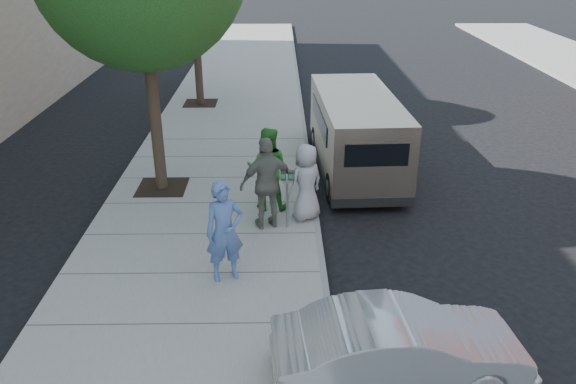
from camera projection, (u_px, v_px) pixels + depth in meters
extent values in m
plane|color=black|center=(250.00, 239.00, 11.90)|extent=(120.00, 120.00, 0.00)
cube|color=gray|center=(203.00, 237.00, 11.85)|extent=(5.00, 60.00, 0.15)
cube|color=gray|center=(318.00, 236.00, 11.89)|extent=(0.12, 60.00, 0.16)
cube|color=black|center=(162.00, 187.00, 13.98)|extent=(1.20, 1.20, 0.01)
cylinder|color=#38281E|center=(154.00, 110.00, 13.15)|extent=(0.28, 0.28, 3.96)
cube|color=black|center=(201.00, 103.00, 20.88)|extent=(1.20, 1.20, 0.01)
cylinder|color=#38281E|center=(197.00, 55.00, 20.14)|extent=(0.28, 0.28, 3.52)
cylinder|color=gray|center=(287.00, 205.00, 11.89)|extent=(0.05, 0.05, 1.04)
cube|color=gray|center=(287.00, 181.00, 11.65)|extent=(0.20, 0.06, 0.07)
cube|color=#2D2D30|center=(283.00, 175.00, 11.60)|extent=(0.11, 0.09, 0.20)
cube|color=#2D2D30|center=(291.00, 175.00, 11.60)|extent=(0.11, 0.09, 0.20)
cube|color=tan|center=(356.00, 132.00, 14.79)|extent=(2.13, 5.22, 1.90)
cube|color=tan|center=(340.00, 117.00, 17.53)|extent=(1.77, 0.60, 0.81)
cube|color=black|center=(377.00, 155.00, 12.31)|extent=(1.43, 0.08, 0.52)
cylinder|color=black|center=(317.00, 139.00, 16.61)|extent=(0.28, 0.73, 0.72)
cylinder|color=black|center=(373.00, 138.00, 16.70)|extent=(0.28, 0.73, 0.72)
cylinder|color=black|center=(333.00, 188.00, 13.44)|extent=(0.28, 0.73, 0.72)
cylinder|color=black|center=(401.00, 186.00, 13.53)|extent=(0.28, 0.73, 0.72)
imported|color=#B5B8BC|center=(400.00, 349.00, 7.89)|extent=(3.71, 1.60, 1.19)
imported|color=#5474B4|center=(224.00, 232.00, 9.93)|extent=(0.81, 0.66, 1.91)
imported|color=#338E2E|center=(267.00, 169.00, 12.56)|extent=(1.00, 0.81, 1.92)
imported|color=#ADADB0|center=(306.00, 182.00, 12.13)|extent=(1.00, 0.93, 1.72)
imported|color=slate|center=(267.00, 183.00, 11.71)|extent=(1.27, 0.83, 2.01)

